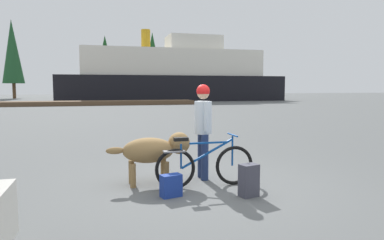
{
  "coord_description": "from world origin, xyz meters",
  "views": [
    {
      "loc": [
        -1.81,
        -5.57,
        1.72
      ],
      "look_at": [
        -0.05,
        0.97,
        1.08
      ],
      "focal_mm": 32.86,
      "sensor_mm": 36.0,
      "label": 1
    }
  ],
  "objects_px": {
    "ferry_boat": "(173,76)",
    "bicycle": "(205,165)",
    "dog": "(154,150)",
    "person_cyclist": "(203,122)",
    "handbag_pannier": "(171,186)",
    "backpack": "(249,180)"
  },
  "relations": [
    {
      "from": "ferry_boat",
      "to": "bicycle",
      "type": "bearing_deg",
      "value": -101.15
    },
    {
      "from": "ferry_boat",
      "to": "dog",
      "type": "bearing_deg",
      "value": -102.45
    },
    {
      "from": "person_cyclist",
      "to": "ferry_boat",
      "type": "height_order",
      "value": "ferry_boat"
    },
    {
      "from": "dog",
      "to": "handbag_pannier",
      "type": "relative_size",
      "value": 4.18
    },
    {
      "from": "dog",
      "to": "backpack",
      "type": "bearing_deg",
      "value": -39.95
    },
    {
      "from": "person_cyclist",
      "to": "dog",
      "type": "xyz_separation_m",
      "value": [
        -0.93,
        -0.12,
        -0.46
      ]
    },
    {
      "from": "dog",
      "to": "backpack",
      "type": "xyz_separation_m",
      "value": [
        1.31,
        -1.1,
        -0.35
      ]
    },
    {
      "from": "backpack",
      "to": "ferry_boat",
      "type": "distance_m",
      "value": 39.08
    },
    {
      "from": "bicycle",
      "to": "handbag_pannier",
      "type": "xyz_separation_m",
      "value": [
        -0.67,
        -0.38,
        -0.2
      ]
    },
    {
      "from": "person_cyclist",
      "to": "backpack",
      "type": "distance_m",
      "value": 1.52
    },
    {
      "from": "person_cyclist",
      "to": "backpack",
      "type": "xyz_separation_m",
      "value": [
        0.38,
        -1.22,
        -0.81
      ]
    },
    {
      "from": "person_cyclist",
      "to": "handbag_pannier",
      "type": "height_order",
      "value": "person_cyclist"
    },
    {
      "from": "bicycle",
      "to": "handbag_pannier",
      "type": "bearing_deg",
      "value": -150.22
    },
    {
      "from": "backpack",
      "to": "handbag_pannier",
      "type": "relative_size",
      "value": 1.45
    },
    {
      "from": "backpack",
      "to": "handbag_pannier",
      "type": "height_order",
      "value": "backpack"
    },
    {
      "from": "bicycle",
      "to": "backpack",
      "type": "height_order",
      "value": "bicycle"
    },
    {
      "from": "person_cyclist",
      "to": "dog",
      "type": "distance_m",
      "value": 1.05
    },
    {
      "from": "person_cyclist",
      "to": "backpack",
      "type": "height_order",
      "value": "person_cyclist"
    },
    {
      "from": "person_cyclist",
      "to": "ferry_boat",
      "type": "bearing_deg",
      "value": 78.89
    },
    {
      "from": "backpack",
      "to": "ferry_boat",
      "type": "height_order",
      "value": "ferry_boat"
    },
    {
      "from": "bicycle",
      "to": "ferry_boat",
      "type": "relative_size",
      "value": 0.06
    },
    {
      "from": "bicycle",
      "to": "person_cyclist",
      "type": "height_order",
      "value": "person_cyclist"
    }
  ]
}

